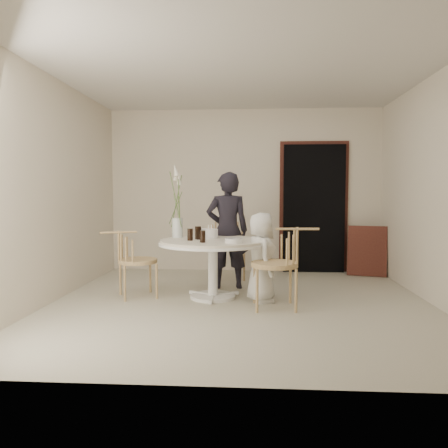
# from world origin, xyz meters

# --- Properties ---
(ground) EXTENTS (4.50, 4.50, 0.00)m
(ground) POSITION_xyz_m (0.00, 0.00, 0.00)
(ground) COLOR beige
(ground) RESTS_ON ground
(room_shell) EXTENTS (4.50, 4.50, 4.50)m
(room_shell) POSITION_xyz_m (0.00, 0.00, 1.62)
(room_shell) COLOR silver
(room_shell) RESTS_ON ground
(doorway) EXTENTS (1.00, 0.10, 2.10)m
(doorway) POSITION_xyz_m (1.15, 2.19, 1.05)
(doorway) COLOR black
(doorway) RESTS_ON ground
(door_trim) EXTENTS (1.12, 0.03, 2.22)m
(door_trim) POSITION_xyz_m (1.15, 2.23, 1.11)
(door_trim) COLOR #5C2D1F
(door_trim) RESTS_ON ground
(table) EXTENTS (1.33, 1.33, 0.73)m
(table) POSITION_xyz_m (-0.35, 0.25, 0.62)
(table) COLOR white
(table) RESTS_ON ground
(picture_frame) EXTENTS (0.62, 0.33, 0.79)m
(picture_frame) POSITION_xyz_m (1.95, 1.88, 0.39)
(picture_frame) COLOR #5C2D1F
(picture_frame) RESTS_ON ground
(chair_far) EXTENTS (0.57, 0.60, 0.93)m
(chair_far) POSITION_xyz_m (-0.25, 1.64, 0.60)
(chair_far) COLOR tan
(chair_far) RESTS_ON ground
(chair_right) EXTENTS (0.58, 0.54, 0.92)m
(chair_right) POSITION_xyz_m (0.52, -0.16, 0.60)
(chair_right) COLOR tan
(chair_right) RESTS_ON ground
(chair_left) EXTENTS (0.62, 0.60, 0.84)m
(chair_left) POSITION_xyz_m (-1.40, 0.20, 0.55)
(chair_left) COLOR tan
(chair_left) RESTS_ON ground
(girl) EXTENTS (0.63, 0.46, 1.59)m
(girl) POSITION_xyz_m (-0.20, 0.86, 0.80)
(girl) COLOR black
(girl) RESTS_ON ground
(boy) EXTENTS (0.44, 0.59, 1.07)m
(boy) POSITION_xyz_m (0.24, 0.11, 0.54)
(boy) COLOR silver
(boy) RESTS_ON ground
(birthday_cake) EXTENTS (0.24, 0.24, 0.17)m
(birthday_cake) POSITION_xyz_m (-0.42, 0.45, 0.79)
(birthday_cake) COLOR white
(birthday_cake) RESTS_ON table
(cola_tumbler_a) EXTENTS (0.08, 0.08, 0.15)m
(cola_tumbler_a) POSITION_xyz_m (-0.62, 0.15, 0.80)
(cola_tumbler_a) COLOR black
(cola_tumbler_a) RESTS_ON table
(cola_tumbler_b) EXTENTS (0.08, 0.08, 0.14)m
(cola_tumbler_b) POSITION_xyz_m (-0.44, -0.06, 0.80)
(cola_tumbler_b) COLOR black
(cola_tumbler_b) RESTS_ON table
(cola_tumbler_c) EXTENTS (0.08, 0.08, 0.14)m
(cola_tumbler_c) POSITION_xyz_m (-0.53, 0.28, 0.80)
(cola_tumbler_c) COLOR black
(cola_tumbler_c) RESTS_ON table
(cola_tumbler_d) EXTENTS (0.08, 0.08, 0.16)m
(cola_tumbler_d) POSITION_xyz_m (-0.54, 0.32, 0.81)
(cola_tumbler_d) COLOR black
(cola_tumbler_d) RESTS_ON table
(plate_stack) EXTENTS (0.27, 0.27, 0.05)m
(plate_stack) POSITION_xyz_m (-0.07, -0.06, 0.76)
(plate_stack) COLOR silver
(plate_stack) RESTS_ON table
(flower_vase) EXTENTS (0.14, 0.14, 0.95)m
(flower_vase) POSITION_xyz_m (-0.84, 0.51, 1.07)
(flower_vase) COLOR silver
(flower_vase) RESTS_ON table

